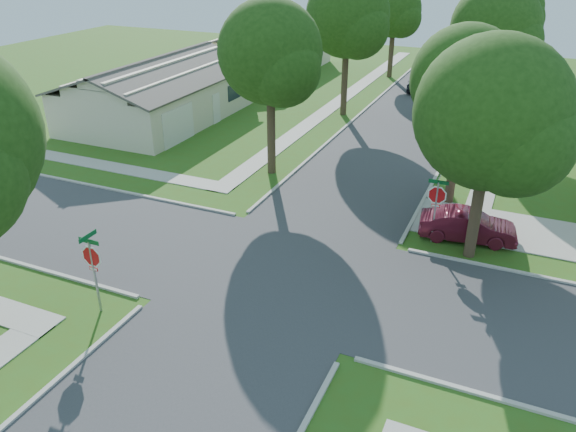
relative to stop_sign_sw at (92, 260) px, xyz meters
The scene contains 19 objects.
ground 6.95m from the stop_sign_sw, 45.00° to the left, with size 100.00×100.00×0.00m, color #385A18.
road_ns 6.95m from the stop_sign_sw, 45.00° to the left, with size 7.00×100.00×0.02m, color #333335.
sidewalk_ne 32.61m from the stop_sign_sw, 70.62° to the left, with size 1.20×40.00×0.04m, color #9E9B91.
sidewalk_nw 30.80m from the stop_sign_sw, 92.61° to the left, with size 1.20×40.00×0.04m, color #9E9B91.
driveway 17.38m from the stop_sign_sw, 43.12° to the left, with size 8.80×3.60×0.05m, color #9E9B91.
stop_sign_sw is the anchor object (origin of this frame).
stop_sign_ne 13.29m from the stop_sign_sw, 45.00° to the left, with size 1.05×0.80×2.98m.
tree_e_near 17.04m from the stop_sign_sw, 55.41° to the left, with size 4.97×4.80×8.28m.
tree_e_mid 27.71m from the stop_sign_sw, 69.80° to the left, with size 5.59×5.40×9.21m.
tree_e_far 40.04m from the stop_sign_sw, 76.27° to the left, with size 5.17×5.00×8.72m.
tree_w_near 14.30m from the stop_sign_sw, 89.77° to the left, with size 5.38×5.20×8.97m.
tree_w_mid 26.09m from the stop_sign_sw, 89.87° to the left, with size 5.80×5.60×9.56m.
tree_w_far 38.86m from the stop_sign_sw, 89.93° to the left, with size 4.76×4.60×8.04m.
tree_ne_corner 14.64m from the stop_sign_sw, 38.84° to the left, with size 5.80×5.60×8.66m.
house_nw_near 22.71m from the stop_sign_sw, 119.83° to the left, with size 8.42×13.60×4.23m.
house_nw_far 38.40m from the stop_sign_sw, 107.10° to the left, with size 8.42×13.60×4.23m.
car_driveway 14.85m from the stop_sign_sw, 43.63° to the left, with size 1.37×3.94×1.30m, color #521120.
car_curb_east 26.25m from the stop_sign_sw, 72.72° to the left, with size 1.71×4.26×1.45m, color black.
car_curb_west 35.00m from the stop_sign_sw, 84.26° to the left, with size 1.75×4.32×1.25m, color black.
Camera 1 is at (7.47, -16.49, 11.49)m, focal length 35.00 mm.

